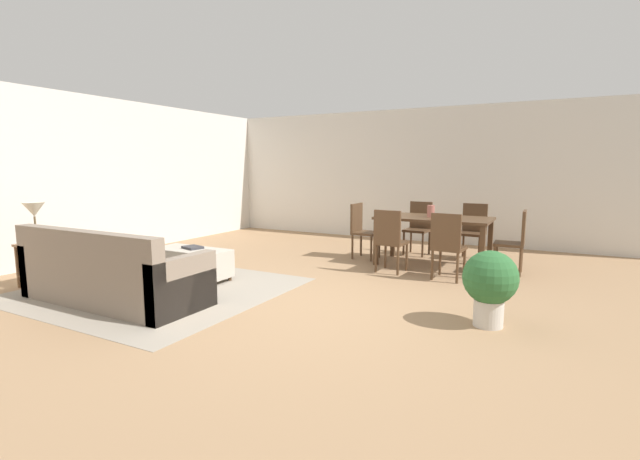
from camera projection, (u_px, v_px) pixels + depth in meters
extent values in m
plane|color=#9E7A56|center=(300.00, 306.00, 4.97)|extent=(10.80, 10.80, 0.00)
cube|color=silver|center=(425.00, 176.00, 9.14)|extent=(9.00, 0.12, 2.70)
cube|color=silver|center=(79.00, 178.00, 7.33)|extent=(0.12, 11.00, 2.70)
cube|color=gray|center=(158.00, 289.00, 5.64)|extent=(3.00, 2.80, 0.01)
cube|color=gray|center=(116.00, 283.00, 5.12)|extent=(2.25, 0.87, 0.42)
cube|color=gray|center=(84.00, 251.00, 4.75)|extent=(2.25, 0.16, 0.44)
cube|color=gray|center=(59.00, 265.00, 5.60)|extent=(0.14, 0.87, 0.62)
cube|color=gray|center=(183.00, 286.00, 4.61)|extent=(0.14, 0.87, 0.62)
cube|color=slate|center=(80.00, 249.00, 5.18)|extent=(0.34, 0.09, 0.34)
cube|color=slate|center=(132.00, 256.00, 4.76)|extent=(0.33, 0.09, 0.33)
cube|color=#B7AD9E|center=(192.00, 262.00, 6.09)|extent=(1.08, 0.48, 0.37)
cylinder|color=#513823|center=(177.00, 271.00, 6.51)|extent=(0.05, 0.05, 0.06)
cylinder|color=#513823|center=(230.00, 278.00, 6.05)|extent=(0.05, 0.05, 0.06)
cylinder|color=#513823|center=(156.00, 276.00, 6.18)|extent=(0.05, 0.05, 0.06)
cylinder|color=#513823|center=(210.00, 285.00, 5.72)|extent=(0.05, 0.05, 0.06)
cube|color=brown|center=(37.00, 245.00, 5.71)|extent=(0.40, 0.40, 0.03)
cylinder|color=brown|center=(44.00, 262.00, 5.98)|extent=(0.04, 0.04, 0.53)
cylinder|color=brown|center=(60.00, 265.00, 5.82)|extent=(0.04, 0.04, 0.53)
cylinder|color=brown|center=(17.00, 267.00, 5.68)|extent=(0.04, 0.04, 0.53)
cylinder|color=brown|center=(33.00, 270.00, 5.52)|extent=(0.04, 0.04, 0.53)
cylinder|color=brown|center=(37.00, 242.00, 5.70)|extent=(0.16, 0.16, 0.02)
cylinder|color=brown|center=(36.00, 229.00, 5.68)|extent=(0.02, 0.02, 0.32)
cone|color=beige|center=(34.00, 209.00, 5.65)|extent=(0.26, 0.26, 0.18)
cube|color=#513823|center=(434.00, 218.00, 6.91)|extent=(1.70, 0.91, 0.04)
cube|color=#513823|center=(393.00, 235.00, 7.68)|extent=(0.07, 0.07, 0.72)
cube|color=#513823|center=(490.00, 243.00, 6.94)|extent=(0.07, 0.07, 0.72)
cube|color=#513823|center=(376.00, 242.00, 6.99)|extent=(0.07, 0.07, 0.72)
cube|color=#513823|center=(482.00, 251.00, 6.25)|extent=(0.07, 0.07, 0.72)
cube|color=#513823|center=(392.00, 243.00, 6.53)|extent=(0.42, 0.42, 0.04)
cube|color=#513823|center=(387.00, 227.00, 6.34)|extent=(0.40, 0.07, 0.47)
cylinder|color=#513823|center=(385.00, 255.00, 6.79)|extent=(0.04, 0.04, 0.41)
cylinder|color=#513823|center=(407.00, 257.00, 6.61)|extent=(0.04, 0.04, 0.41)
cylinder|color=#513823|center=(376.00, 259.00, 6.51)|extent=(0.04, 0.04, 0.41)
cylinder|color=#513823|center=(398.00, 261.00, 6.33)|extent=(0.04, 0.04, 0.41)
cube|color=#513823|center=(449.00, 248.00, 6.09)|extent=(0.43, 0.43, 0.04)
cube|color=#513823|center=(446.00, 231.00, 5.90)|extent=(0.40, 0.07, 0.47)
cylinder|color=#513823|center=(440.00, 261.00, 6.35)|extent=(0.04, 0.04, 0.41)
cylinder|color=#513823|center=(464.00, 264.00, 6.17)|extent=(0.04, 0.04, 0.41)
cylinder|color=#513823|center=(432.00, 265.00, 6.07)|extent=(0.04, 0.04, 0.41)
cylinder|color=#513823|center=(457.00, 268.00, 5.88)|extent=(0.04, 0.04, 0.41)
cube|color=#513823|center=(417.00, 230.00, 7.79)|extent=(0.43, 0.43, 0.04)
cube|color=#513823|center=(421.00, 215.00, 7.91)|extent=(0.40, 0.07, 0.47)
cylinder|color=#513823|center=(423.00, 245.00, 7.59)|extent=(0.04, 0.04, 0.41)
cylinder|color=#513823|center=(404.00, 244.00, 7.77)|extent=(0.04, 0.04, 0.41)
cylinder|color=#513823|center=(429.00, 243.00, 7.87)|extent=(0.04, 0.04, 0.41)
cylinder|color=#513823|center=(411.00, 241.00, 8.05)|extent=(0.04, 0.04, 0.41)
cube|color=#513823|center=(472.00, 234.00, 7.40)|extent=(0.42, 0.42, 0.04)
cube|color=#513823|center=(475.00, 217.00, 7.51)|extent=(0.40, 0.07, 0.47)
cylinder|color=#513823|center=(479.00, 250.00, 7.20)|extent=(0.04, 0.04, 0.41)
cylinder|color=#513823|center=(458.00, 248.00, 7.37)|extent=(0.04, 0.04, 0.41)
cylinder|color=#513823|center=(484.00, 247.00, 7.48)|extent=(0.04, 0.04, 0.41)
cylinder|color=#513823|center=(463.00, 245.00, 7.66)|extent=(0.04, 0.04, 0.41)
cube|color=#513823|center=(509.00, 244.00, 6.42)|extent=(0.41, 0.41, 0.04)
cube|color=#513823|center=(524.00, 227.00, 6.30)|extent=(0.05, 0.40, 0.47)
cylinder|color=#513823|center=(494.00, 261.00, 6.37)|extent=(0.04, 0.04, 0.41)
cylinder|color=#513823|center=(497.00, 256.00, 6.67)|extent=(0.04, 0.04, 0.41)
cylinder|color=#513823|center=(520.00, 263.00, 6.22)|extent=(0.04, 0.04, 0.41)
cylinder|color=#513823|center=(521.00, 258.00, 6.52)|extent=(0.04, 0.04, 0.41)
cube|color=#513823|center=(366.00, 233.00, 7.48)|extent=(0.41, 0.41, 0.04)
cube|color=#513823|center=(357.00, 217.00, 7.53)|extent=(0.05, 0.40, 0.47)
cylinder|color=#513823|center=(379.00, 246.00, 7.57)|extent=(0.04, 0.04, 0.41)
cylinder|color=#513823|center=(371.00, 249.00, 7.28)|extent=(0.04, 0.04, 0.41)
cylinder|color=#513823|center=(361.00, 244.00, 7.74)|extent=(0.04, 0.04, 0.41)
cylinder|color=#513823|center=(352.00, 247.00, 7.45)|extent=(0.04, 0.04, 0.41)
cylinder|color=#B26659|center=(431.00, 211.00, 6.88)|extent=(0.11, 0.11, 0.18)
cube|color=#333338|center=(193.00, 247.00, 6.09)|extent=(0.30, 0.26, 0.03)
cylinder|color=beige|center=(488.00, 313.00, 4.32)|extent=(0.28, 0.28, 0.26)
sphere|color=#2D6633|center=(490.00, 278.00, 4.27)|extent=(0.52, 0.52, 0.52)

